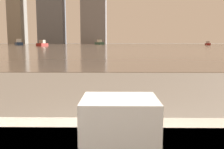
{
  "coord_description": "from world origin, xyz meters",
  "views": [
    {
      "loc": [
        -0.01,
        0.09,
        0.85
      ],
      "look_at": [
        -0.04,
        2.17,
        0.58
      ],
      "focal_mm": 40.0,
      "sensor_mm": 36.0,
      "label": 1
    }
  ],
  "objects": [
    {
      "name": "harbor_boat_1",
      "position": [
        24.58,
        67.39,
        0.4
      ],
      "size": [
        1.48,
        3.05,
        1.1
      ],
      "color": "maroon",
      "rests_on": "harbor_water"
    },
    {
      "name": "skyline_tower_2",
      "position": [
        -9.99,
        118.0,
        12.91
      ],
      "size": [
        11.06,
        13.86,
        25.82
      ],
      "color": "slate",
      "rests_on": "ground_plane"
    },
    {
      "name": "harbor_boat_3",
      "position": [
        -5.46,
        84.38,
        0.58
      ],
      "size": [
        3.49,
        4.51,
        1.63
      ],
      "color": "#335647",
      "rests_on": "harbor_water"
    },
    {
      "name": "towel_stack",
      "position": [
        -0.0,
        0.83,
        0.62
      ],
      "size": [
        0.23,
        0.19,
        0.12
      ],
      "color": "white",
      "rests_on": "bathtub"
    },
    {
      "name": "harbor_boat_0",
      "position": [
        -25.38,
        65.5,
        0.59
      ],
      "size": [
        3.46,
        4.59,
        1.65
      ],
      "color": "navy",
      "rests_on": "harbor_water"
    },
    {
      "name": "harbor_water",
      "position": [
        0.0,
        62.0,
        0.01
      ],
      "size": [
        180.0,
        110.0,
        0.01
      ],
      "color": "gray",
      "rests_on": "ground_plane"
    },
    {
      "name": "harbor_boat_2",
      "position": [
        -14.97,
        51.06,
        0.45
      ],
      "size": [
        1.62,
        3.47,
        1.25
      ],
      "color": "maroon",
      "rests_on": "harbor_water"
    }
  ]
}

